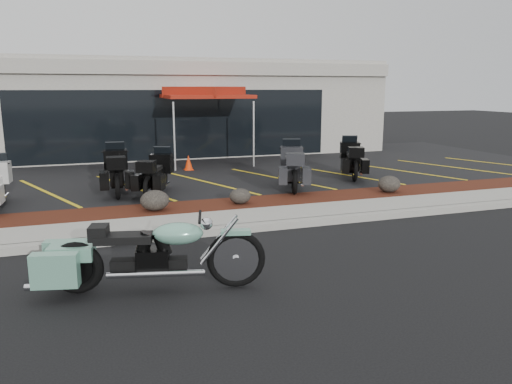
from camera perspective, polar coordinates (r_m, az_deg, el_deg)
name	(u,v)px	position (r m, az deg, el deg)	size (l,w,h in m)	color
ground	(278,242)	(9.51, 2.52, -5.78)	(90.00, 90.00, 0.00)	black
curb	(262,226)	(10.30, 0.71, -3.96)	(24.00, 0.25, 0.15)	gray
sidewalk	(252,218)	(10.93, -0.52, -3.01)	(24.00, 1.20, 0.15)	gray
mulch_bed	(236,206)	(12.05, -2.30, -1.60)	(24.00, 1.20, 0.16)	#35160C
upper_lot	(191,171)	(17.20, -7.42, 2.36)	(26.00, 9.60, 0.15)	black
dealership_building	(162,107)	(23.16, -10.67, 9.48)	(18.00, 8.16, 4.00)	gray
boulder_left	(155,200)	(11.45, -11.50, -0.94)	(0.65, 0.55, 0.46)	black
boulder_mid	(240,196)	(11.89, -1.83, -0.47)	(0.52, 0.43, 0.37)	black
boulder_right	(389,184)	(13.66, 14.96, 0.89)	(0.62, 0.52, 0.44)	black
hero_cruiser	(236,251)	(7.27, -2.31, -6.73)	(3.21, 0.81, 1.13)	#6CA88F
touring_black_front	(116,165)	(14.34, -15.72, 3.03)	(2.20, 0.84, 1.28)	black
touring_black_mid	(163,168)	(13.88, -10.59, 2.76)	(2.02, 0.77, 1.17)	black
touring_grey	(291,161)	(14.52, 4.04, 3.58)	(2.23, 0.85, 1.30)	#28292D
touring_black_rear	(349,154)	(16.45, 10.60, 4.25)	(2.11, 0.81, 1.23)	black
traffic_cone	(189,162)	(17.01, -7.72, 3.36)	(0.29, 0.29, 0.51)	red
popup_canopy	(205,94)	(18.37, -5.86, 11.10)	(3.21, 3.21, 2.77)	silver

